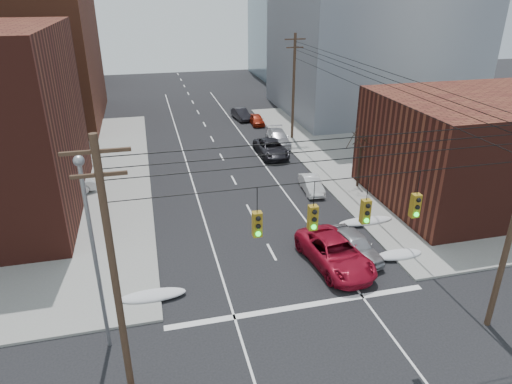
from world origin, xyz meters
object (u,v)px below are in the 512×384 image
lot_car_a (64,186)px  lot_car_b (51,168)px  parked_car_a (355,245)px  parked_car_b (312,185)px  lot_car_d (13,175)px  parked_car_c (271,148)px  parked_car_d (278,138)px  parked_car_e (257,120)px  red_pickup (335,253)px  parked_car_f (241,114)px

lot_car_a → lot_car_b: lot_car_a is taller
parked_car_a → lot_car_b: bearing=130.9°
parked_car_b → lot_car_d: size_ratio=0.82×
parked_car_c → lot_car_b: bearing=-179.7°
parked_car_b → lot_car_d: bearing=167.9°
parked_car_a → parked_car_c: parked_car_a is taller
parked_car_c → lot_car_d: lot_car_d is taller
parked_car_d → parked_car_e: bearing=98.2°
red_pickup → lot_car_a: red_pickup is taller
parked_car_a → parked_car_c: size_ratio=0.82×
red_pickup → parked_car_b: size_ratio=1.63×
parked_car_e → lot_car_b: size_ratio=0.80×
red_pickup → parked_car_e: red_pickup is taller
parked_car_f → lot_car_a: bearing=-141.2°
lot_car_a → lot_car_d: bearing=32.5°
parked_car_c → parked_car_e: size_ratio=1.52×
parked_car_a → parked_car_f: 32.76m
parked_car_b → lot_car_a: bearing=173.7°
parked_car_b → parked_car_a: bearing=-90.1°
parked_car_e → parked_car_d: bearing=-85.7°
parked_car_d → red_pickup: bearing=-91.7°
parked_car_a → parked_car_e: (1.33, 30.01, -0.15)m
lot_car_a → parked_car_b: bearing=-120.8°
lot_car_a → lot_car_b: 5.08m
red_pickup → parked_car_f: size_ratio=1.48×
lot_car_b → parked_car_b: bearing=-97.6°
parked_car_e → parked_car_f: bearing=118.2°
parked_car_a → parked_car_b: size_ratio=1.21×
parked_car_b → lot_car_a: (-19.22, 3.75, 0.30)m
parked_car_a → lot_car_d: size_ratio=0.99×
parked_car_e → parked_car_f: parked_car_f is taller
parked_car_a → parked_car_b: bearing=78.4°
red_pickup → parked_car_d: red_pickup is taller
parked_car_a → lot_car_b: size_ratio=1.00×
parked_car_a → lot_car_a: lot_car_a is taller
red_pickup → parked_car_c: 19.59m
parked_car_a → lot_car_d: bearing=136.6°
parked_car_d → lot_car_b: bearing=-164.2°
parked_car_e → lot_car_d: bearing=-149.3°
lot_car_b → parked_car_c: bearing=-73.9°
parked_car_a → parked_car_d: bearing=79.1°
parked_car_c → parked_car_f: (0.00, 13.90, -0.09)m
lot_car_b → lot_car_d: size_ratio=0.99×
red_pickup → parked_car_b: bearing=70.1°
parked_car_e → parked_car_f: (-1.33, 2.75, 0.06)m
red_pickup → parked_car_f: 33.46m
lot_car_a → red_pickup: bearing=-150.0°
red_pickup → parked_car_f: red_pickup is taller
parked_car_f → parked_car_c: bearing=-97.5°
parked_car_a → parked_car_f: (0.00, 32.76, -0.09)m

